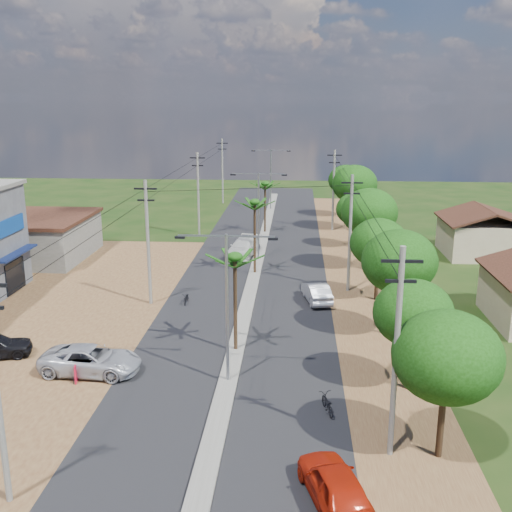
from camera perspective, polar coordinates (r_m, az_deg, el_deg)
The scene contains 35 objects.
ground at distance 32.09m, azimuth -2.68°, elevation -11.98°, with size 160.00×160.00×0.00m, color black.
road at distance 45.90m, azimuth -0.56°, elevation -3.51°, with size 12.00×110.00×0.04m, color black.
median at distance 48.73m, azimuth -0.28°, elevation -2.33°, with size 1.00×90.00×0.18m, color #605E56.
dirt_lot_west at distance 43.31m, azimuth -21.63°, elevation -5.75°, with size 18.00×46.00×0.04m, color #53331C.
dirt_shoulder_east at distance 46.06m, azimuth 10.07°, elevation -3.69°, with size 5.00×90.00×0.03m, color #53331C.
low_shed at distance 59.18m, azimuth -20.57°, elevation 1.68°, with size 10.40×10.40×3.95m.
house_east_far at distance 60.34m, azimuth 20.78°, elevation 2.31°, with size 7.60×7.50×4.60m.
tree_east_a at distance 25.30m, azimuth 17.72°, elevation -9.14°, with size 4.40×4.40×6.37m.
tree_east_b at distance 30.83m, azimuth 14.74°, elevation -5.30°, with size 4.00×4.00×5.83m.
tree_east_c at distance 37.25m, azimuth 13.49°, elevation -0.52°, with size 4.60×4.60×6.83m.
tree_east_d at distance 44.04m, azimuth 11.62°, elevation 1.23°, with size 4.20×4.20×6.13m.
tree_east_e at distance 51.67m, azimuth 10.75°, elevation 4.11°, with size 4.80×4.80×7.14m.
tree_east_f at distance 59.67m, azimuth 9.44°, elevation 4.42°, with size 3.80×3.80×5.52m.
tree_east_g at distance 67.38m, azimuth 9.38°, elevation 6.76°, with size 5.00×5.00×7.38m.
tree_east_h at distance 75.33m, azimuth 8.58°, elevation 7.17°, with size 4.40×4.40×6.52m.
palm_median_near at distance 33.82m, azimuth -2.02°, elevation -0.49°, with size 2.00×2.00×6.15m.
palm_median_mid at distance 49.31m, azimuth -0.12°, elevation 4.83°, with size 2.00×2.00×6.55m.
palm_median_far at distance 65.18m, azimuth 0.87°, elevation 6.71°, with size 2.00×2.00×5.85m.
streetlight_near at distance 30.23m, azimuth -2.79°, elevation -3.86°, with size 5.10×0.18×8.00m.
streetlight_mid at distance 54.42m, azimuth 0.25°, elevation 4.58°, with size 5.10×0.18×8.00m.
streetlight_far at distance 79.11m, azimuth 1.42°, elevation 7.79°, with size 5.10×0.18×8.00m.
utility_pole_w_b at distance 42.87m, azimuth -10.26°, elevation 1.50°, with size 1.60×0.24×9.00m.
utility_pole_w_c at distance 64.04m, azimuth -5.53°, elevation 6.04°, with size 1.60×0.24×9.00m.
utility_pole_w_d at distance 84.64m, azimuth -3.22°, elevation 8.22°, with size 1.60×0.24×9.00m.
utility_pole_e_a at distance 24.79m, azimuth 13.23°, elevation -8.64°, with size 1.60×0.24×9.00m.
utility_pole_e_b at distance 45.67m, azimuth 8.96°, elevation 2.37°, with size 1.60×0.24×9.00m.
utility_pole_e_c at distance 67.27m, azimuth 7.40°, elevation 6.41°, with size 1.60×0.24×9.00m.
car_red_near at distance 23.53m, azimuth 7.54°, elevation -20.88°, with size 1.84×4.57×1.56m, color #9C1908.
car_silver_mid at distance 43.94m, azimuth 5.79°, elevation -3.50°, with size 1.49×4.26×1.40m, color #ADAFB6.
car_white_far at distance 56.33m, azimuth -1.21°, elevation 0.79°, with size 2.24×5.52×1.60m, color #ACACA8.
car_parked_silver at distance 33.93m, azimuth -15.44°, elevation -9.58°, with size 2.49×5.39×1.50m, color #ADAFB6.
moto_rider_east at distance 29.33m, azimuth 6.80°, elevation -13.85°, with size 0.58×1.67×0.88m, color black.
moto_rider_west_a at distance 43.72m, azimuth -6.65°, elevation -4.04°, with size 0.54×1.54×0.81m, color black.
moto_rider_west_b at distance 59.60m, azimuth -0.64°, elevation 1.26°, with size 0.46×1.62×0.97m, color black.
roadside_sign at distance 33.49m, azimuth -16.70°, elevation -10.49°, with size 0.33×1.20×1.01m.
Camera 1 is at (3.41, -28.44, 14.46)m, focal length 42.00 mm.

